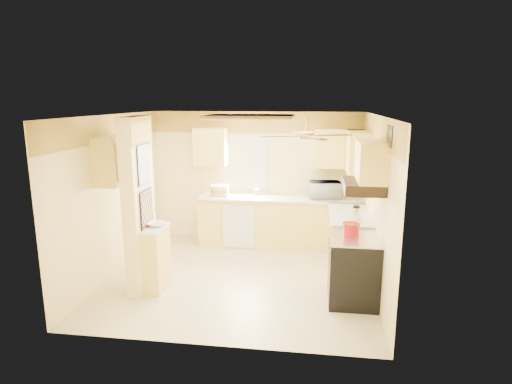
# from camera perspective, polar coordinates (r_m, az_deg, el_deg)

# --- Properties ---
(floor) EXTENTS (4.00, 4.00, 0.00)m
(floor) POSITION_cam_1_polar(r_m,az_deg,el_deg) (6.81, -2.17, -11.33)
(floor) COLOR beige
(floor) RESTS_ON ground
(ceiling) EXTENTS (4.00, 4.00, 0.00)m
(ceiling) POSITION_cam_1_polar(r_m,az_deg,el_deg) (6.25, -2.36, 10.18)
(ceiling) COLOR white
(ceiling) RESTS_ON wall_back
(wall_back) EXTENTS (4.00, 0.00, 4.00)m
(wall_back) POSITION_cam_1_polar(r_m,az_deg,el_deg) (8.25, 0.05, 1.98)
(wall_back) COLOR #FFE69B
(wall_back) RESTS_ON floor
(wall_front) EXTENTS (4.00, 0.00, 4.00)m
(wall_front) POSITION_cam_1_polar(r_m,az_deg,el_deg) (4.63, -6.42, -6.44)
(wall_front) COLOR #FFE69B
(wall_front) RESTS_ON floor
(wall_left) EXTENTS (0.00, 3.80, 3.80)m
(wall_left) POSITION_cam_1_polar(r_m,az_deg,el_deg) (7.04, -18.50, -0.48)
(wall_left) COLOR #FFE69B
(wall_left) RESTS_ON floor
(wall_right) EXTENTS (0.00, 3.80, 3.80)m
(wall_right) POSITION_cam_1_polar(r_m,az_deg,el_deg) (6.38, 15.71, -1.58)
(wall_right) COLOR #FFE69B
(wall_right) RESTS_ON floor
(wallpaper_border) EXTENTS (4.00, 0.02, 0.40)m
(wallpaper_border) POSITION_cam_1_polar(r_m,az_deg,el_deg) (8.11, 0.03, 9.27)
(wallpaper_border) COLOR #FFDE4B
(wallpaper_border) RESTS_ON wall_back
(partition_column) EXTENTS (0.20, 0.70, 2.50)m
(partition_column) POSITION_cam_1_polar(r_m,az_deg,el_deg) (6.29, -15.38, -1.77)
(partition_column) COLOR #FFE69B
(partition_column) RESTS_ON floor
(partition_ledge) EXTENTS (0.25, 0.55, 0.90)m
(partition_ledge) POSITION_cam_1_polar(r_m,az_deg,el_deg) (6.44, -13.15, -8.77)
(partition_ledge) COLOR #F3DD71
(partition_ledge) RESTS_ON floor
(ledge_top) EXTENTS (0.28, 0.58, 0.04)m
(ledge_top) POSITION_cam_1_polar(r_m,az_deg,el_deg) (6.29, -13.36, -4.77)
(ledge_top) COLOR white
(ledge_top) RESTS_ON partition_ledge
(lower_cabinets_back) EXTENTS (3.00, 0.60, 0.90)m
(lower_cabinets_back) POSITION_cam_1_polar(r_m,az_deg,el_deg) (8.10, 3.28, -4.07)
(lower_cabinets_back) COLOR #F3DD71
(lower_cabinets_back) RESTS_ON floor
(lower_cabinets_right) EXTENTS (0.60, 1.40, 0.90)m
(lower_cabinets_right) POSITION_cam_1_polar(r_m,az_deg,el_deg) (7.14, 12.31, -6.60)
(lower_cabinets_right) COLOR #F3DD71
(lower_cabinets_right) RESTS_ON floor
(countertop_back) EXTENTS (3.04, 0.64, 0.04)m
(countertop_back) POSITION_cam_1_polar(r_m,az_deg,el_deg) (7.97, 3.31, -0.85)
(countertop_back) COLOR white
(countertop_back) RESTS_ON lower_cabinets_back
(countertop_right) EXTENTS (0.64, 1.44, 0.04)m
(countertop_right) POSITION_cam_1_polar(r_m,az_deg,el_deg) (7.01, 12.40, -2.96)
(countertop_right) COLOR white
(countertop_right) RESTS_ON lower_cabinets_right
(dishwasher_panel) EXTENTS (0.58, 0.02, 0.80)m
(dishwasher_panel) POSITION_cam_1_polar(r_m,az_deg,el_deg) (7.90, -2.36, -4.64)
(dishwasher_panel) COLOR white
(dishwasher_panel) RESTS_ON lower_cabinets_back
(window) EXTENTS (0.92, 0.02, 1.02)m
(window) POSITION_cam_1_polar(r_m,az_deg,el_deg) (8.23, -1.69, 4.06)
(window) COLOR white
(window) RESTS_ON wall_back
(upper_cab_back_left) EXTENTS (0.60, 0.35, 0.70)m
(upper_cab_back_left) POSITION_cam_1_polar(r_m,az_deg,el_deg) (8.16, -6.08, 6.04)
(upper_cab_back_left) COLOR #F3DD71
(upper_cab_back_left) RESTS_ON wall_back
(upper_cab_back_right) EXTENTS (0.90, 0.35, 0.70)m
(upper_cab_back_right) POSITION_cam_1_polar(r_m,az_deg,el_deg) (7.93, 11.10, 5.71)
(upper_cab_back_right) COLOR #F3DD71
(upper_cab_back_right) RESTS_ON wall_back
(upper_cab_right) EXTENTS (0.35, 1.00, 0.70)m
(upper_cab_right) POSITION_cam_1_polar(r_m,az_deg,el_deg) (7.48, 13.40, 5.21)
(upper_cab_right) COLOR #F3DD71
(upper_cab_right) RESTS_ON wall_right
(upper_cab_left_wall) EXTENTS (0.35, 0.75, 0.70)m
(upper_cab_left_wall) POSITION_cam_1_polar(r_m,az_deg,el_deg) (6.64, -18.44, 4.05)
(upper_cab_left_wall) COLOR #F3DD71
(upper_cab_left_wall) RESTS_ON wall_left
(upper_cab_over_stove) EXTENTS (0.35, 0.76, 0.52)m
(upper_cab_over_stove) POSITION_cam_1_polar(r_m,az_deg,el_deg) (5.69, 15.09, 4.00)
(upper_cab_over_stove) COLOR #F3DD71
(upper_cab_over_stove) RESTS_ON wall_right
(stove) EXTENTS (0.68, 0.77, 0.92)m
(stove) POSITION_cam_1_polar(r_m,az_deg,el_deg) (6.06, 12.82, -10.01)
(stove) COLOR black
(stove) RESTS_ON floor
(range_hood) EXTENTS (0.50, 0.76, 0.14)m
(range_hood) POSITION_cam_1_polar(r_m,az_deg,el_deg) (5.74, 14.07, 0.77)
(range_hood) COLOR black
(range_hood) RESTS_ON upper_cab_over_stove
(poster_menu) EXTENTS (0.02, 0.42, 0.57)m
(poster_menu) POSITION_cam_1_polar(r_m,az_deg,el_deg) (6.13, -14.73, 3.64)
(poster_menu) COLOR black
(poster_menu) RESTS_ON partition_column
(poster_nashville) EXTENTS (0.02, 0.42, 0.57)m
(poster_nashville) POSITION_cam_1_polar(r_m,az_deg,el_deg) (6.26, -14.41, -2.26)
(poster_nashville) COLOR black
(poster_nashville) RESTS_ON partition_column
(ceiling_light_panel) EXTENTS (1.35, 0.95, 0.06)m
(ceiling_light_panel) POSITION_cam_1_polar(r_m,az_deg,el_deg) (6.72, -0.74, 9.96)
(ceiling_light_panel) COLOR brown
(ceiling_light_panel) RESTS_ON ceiling
(ceiling_fan) EXTENTS (1.15, 1.15, 0.26)m
(ceiling_fan) POSITION_cam_1_polar(r_m,az_deg,el_deg) (5.46, 6.80, 7.55)
(ceiling_fan) COLOR gold
(ceiling_fan) RESTS_ON ceiling
(vent_grate) EXTENTS (0.02, 0.40, 0.25)m
(vent_grate) POSITION_cam_1_polar(r_m,az_deg,el_deg) (5.33, 17.42, 7.11)
(vent_grate) COLOR black
(vent_grate) RESTS_ON wall_right
(microwave) EXTENTS (0.60, 0.44, 0.31)m
(microwave) POSITION_cam_1_polar(r_m,az_deg,el_deg) (7.96, 9.18, 0.28)
(microwave) COLOR white
(microwave) RESTS_ON countertop_back
(bowl) EXTENTS (0.26, 0.26, 0.06)m
(bowl) POSITION_cam_1_polar(r_m,az_deg,el_deg) (6.31, -13.13, -4.21)
(bowl) COLOR white
(bowl) RESTS_ON ledge_top
(dutch_oven) EXTENTS (0.24, 0.24, 0.16)m
(dutch_oven) POSITION_cam_1_polar(r_m,az_deg,el_deg) (6.01, 12.59, -4.78)
(dutch_oven) COLOR #AE1514
(dutch_oven) RESTS_ON stove
(kettle) EXTENTS (0.14, 0.14, 0.22)m
(kettle) POSITION_cam_1_polar(r_m,az_deg,el_deg) (6.63, 13.21, -2.77)
(kettle) COLOR silver
(kettle) RESTS_ON countertop_right
(dish_rack) EXTENTS (0.37, 0.29, 0.20)m
(dish_rack) POSITION_cam_1_polar(r_m,az_deg,el_deg) (8.11, -4.88, 0.03)
(dish_rack) COLOR #DAB07D
(dish_rack) RESTS_ON countertop_back
(utensil_crock) EXTENTS (0.10, 0.10, 0.19)m
(utensil_crock) POSITION_cam_1_polar(r_m,az_deg,el_deg) (8.14, 0.11, 0.06)
(utensil_crock) COLOR white
(utensil_crock) RESTS_ON countertop_back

